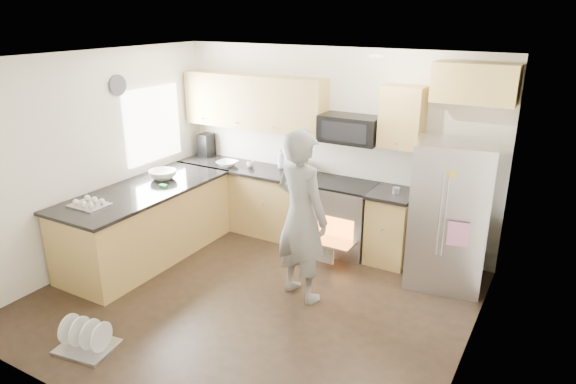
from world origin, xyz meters
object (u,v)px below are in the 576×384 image
Objects in this scene: person at (301,216)px; dish_rack at (87,341)px; refrigerator at (449,215)px; stove_range at (344,202)px.

person is 3.31× the size of dish_rack.
refrigerator is 1.69m from person.
person is 2.43m from dish_rack.
stove_range is 1.34m from person.
dish_rack is (-2.60, -2.94, -0.77)m from refrigerator.
person is at bearing -150.85° from refrigerator.
stove_range reaches higher than refrigerator.
stove_range is 3.10× the size of dish_rack.
refrigerator is 2.95× the size of dish_rack.
stove_range is at bearing -68.48° from person.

